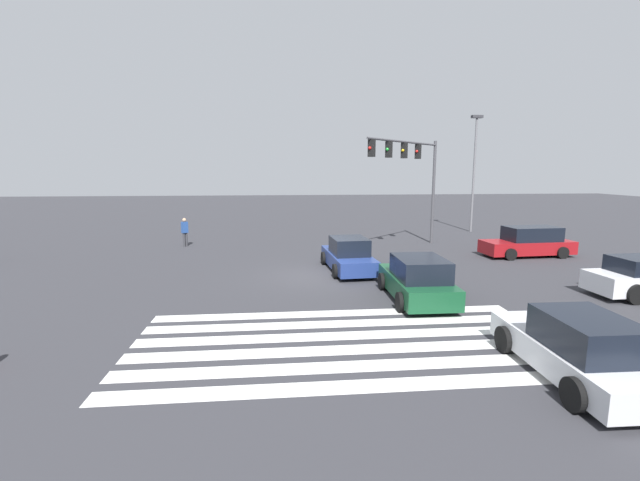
# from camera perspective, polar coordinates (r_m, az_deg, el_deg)

# --- Properties ---
(ground_plane) EXTENTS (123.54, 123.54, 0.00)m
(ground_plane) POSITION_cam_1_polar(r_m,az_deg,el_deg) (18.88, 0.00, -4.70)
(ground_plane) COLOR #333338
(crosswalk_markings) EXTENTS (11.41, 5.35, 0.01)m
(crosswalk_markings) POSITION_cam_1_polar(r_m,az_deg,el_deg) (11.85, 3.54, -13.41)
(crosswalk_markings) COLOR silver
(crosswalk_markings) RESTS_ON ground_plane
(traffic_signal_mast) EXTENTS (5.50, 5.50, 6.37)m
(traffic_signal_mast) POSITION_cam_1_polar(r_m,az_deg,el_deg) (25.24, 12.20, 9.83)
(traffic_signal_mast) COLOR #47474C
(traffic_signal_mast) RESTS_ON ground_plane
(car_1) EXTENTS (2.01, 4.40, 1.53)m
(car_1) POSITION_cam_1_polar(r_m,az_deg,el_deg) (11.24, 31.04, -12.30)
(car_1) COLOR silver
(car_1) RESTS_ON ground_plane
(car_3) EXTENTS (2.23, 4.61, 1.56)m
(car_3) POSITION_cam_1_polar(r_m,az_deg,el_deg) (19.71, 3.80, -2.06)
(car_3) COLOR navy
(car_3) RESTS_ON ground_plane
(car_4) EXTENTS (4.87, 2.14, 1.60)m
(car_4) POSITION_cam_1_polar(r_m,az_deg,el_deg) (25.54, 26.05, -0.22)
(car_4) COLOR maroon
(car_4) RESTS_ON ground_plane
(car_5) EXTENTS (2.11, 4.28, 1.59)m
(car_5) POSITION_cam_1_polar(r_m,az_deg,el_deg) (15.61, 12.86, -5.16)
(car_5) COLOR #144728
(car_5) RESTS_ON ground_plane
(pedestrian) EXTENTS (0.41, 0.41, 1.74)m
(pedestrian) POSITION_cam_1_polar(r_m,az_deg,el_deg) (27.10, -17.58, 1.27)
(pedestrian) COLOR #38383D
(pedestrian) RESTS_ON ground_plane
(street_light_pole_b) EXTENTS (0.80, 0.36, 8.52)m
(street_light_pole_b) POSITION_cam_1_polar(r_m,az_deg,el_deg) (33.98, 19.90, 9.63)
(street_light_pole_b) COLOR slate
(street_light_pole_b) RESTS_ON ground_plane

